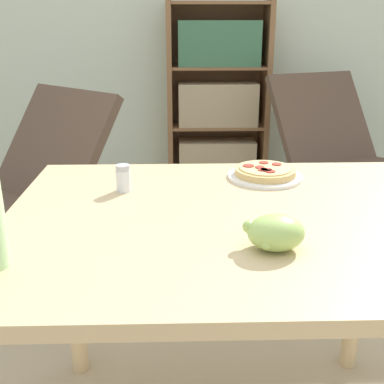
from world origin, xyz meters
TOP-DOWN VIEW (x-y plane):
  - wall_back at (0.00, 2.62)m, footprint 8.00×0.05m
  - dining_table at (0.06, -0.06)m, footprint 1.12×0.88m
  - pizza_on_plate at (0.19, 0.22)m, footprint 0.22×0.22m
  - grape_bunch at (0.13, -0.25)m, footprint 0.13×0.09m
  - salt_shaker at (-0.22, 0.12)m, footprint 0.04×0.04m
  - lounge_chair_near at (-0.81, 1.13)m, footprint 0.92×0.99m
  - lounge_chair_far at (0.92, 1.77)m, footprint 0.83×0.93m
  - bookshelf at (0.22, 2.44)m, footprint 0.74×0.32m

SIDE VIEW (x-z plane):
  - lounge_chair_near at x=-0.81m, z-range -0.15..0.73m
  - lounge_chair_far at x=0.92m, z-range -0.15..0.73m
  - bookshelf at x=0.22m, z-range -0.03..1.30m
  - dining_table at x=0.06m, z-range 0.28..1.05m
  - pizza_on_plate at x=0.19m, z-range 0.77..0.81m
  - salt_shaker at x=-0.22m, z-range 0.77..0.85m
  - grape_bunch at x=0.13m, z-range 0.77..0.85m
  - wall_back at x=0.00m, z-range 0.00..2.60m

